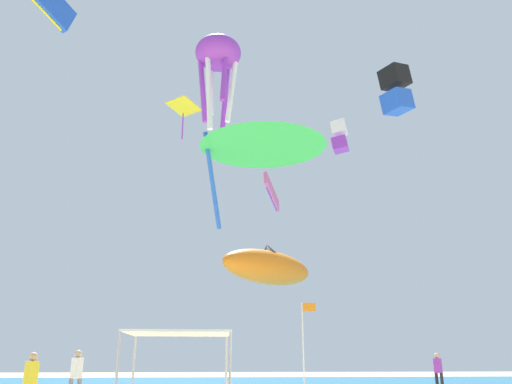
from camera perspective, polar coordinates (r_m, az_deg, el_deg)
ocean_strip at (r=39.32m, az=-2.11°, el=-20.67°), size 110.00×18.68×0.03m
canopy_tent at (r=15.57m, az=-8.73°, el=-15.85°), size 2.99×3.06×2.29m
person_leftmost at (r=21.20m, az=-19.69°, el=-18.60°), size 0.44×0.44×1.87m
person_central at (r=17.32m, az=-24.18°, el=-18.61°), size 0.41×0.41×1.73m
person_rightmost at (r=30.13m, az=19.94°, el=-18.25°), size 0.44×0.46×1.87m
banner_flag at (r=21.79m, az=5.53°, el=-16.38°), size 0.61×0.06×3.81m
kite_box_black at (r=36.40m, az=15.57°, el=11.11°), size 2.32×2.23×3.56m
kite_delta_green at (r=18.87m, az=0.76°, el=6.23°), size 6.19×6.21×3.72m
kite_diamond_yellow at (r=34.46m, az=-8.22°, el=9.38°), size 2.49×2.49×2.59m
kite_octopus_purple at (r=26.22m, az=-4.32°, el=14.90°), size 3.09×3.09×5.45m
kite_inflatable_orange at (r=33.85m, az=1.38°, el=-8.51°), size 7.75×6.90×3.09m
kite_box_white at (r=37.26m, az=9.45°, el=6.23°), size 1.50×1.43×2.38m
kite_parafoil_pink at (r=44.62m, az=1.79°, el=-0.07°), size 1.82×4.23×2.69m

